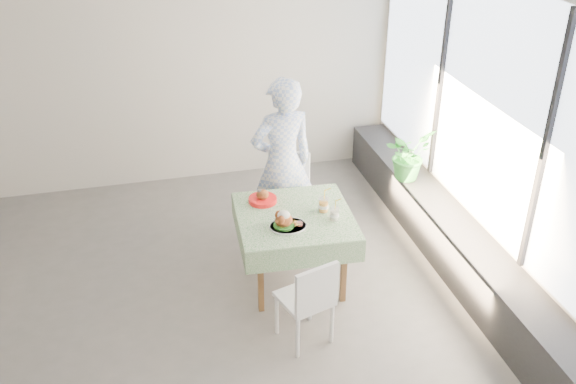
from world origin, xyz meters
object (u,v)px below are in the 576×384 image
object	(u,v)px
chair_far	(285,214)
diner	(282,164)
chair_near	(305,315)
main_dish	(286,222)
potted_plant	(408,154)
cafe_table	(294,241)
juice_cup_orange	(324,205)

from	to	relation	value
chair_far	diner	world-z (taller)	diner
chair_far	chair_near	size ratio (longest dim) A/B	1.12
main_dish	potted_plant	world-z (taller)	potted_plant
cafe_table	chair_far	size ratio (longest dim) A/B	1.18
chair_far	juice_cup_orange	world-z (taller)	juice_cup_orange
chair_far	potted_plant	bearing A→B (deg)	3.53
chair_far	diner	bearing A→B (deg)	-129.46
cafe_table	chair_near	world-z (taller)	chair_near
diner	main_dish	distance (m)	0.95
chair_far	juice_cup_orange	size ratio (longest dim) A/B	3.41
chair_near	potted_plant	world-z (taller)	potted_plant
cafe_table	main_dish	world-z (taller)	main_dish
juice_cup_orange	potted_plant	xyz separation A→B (m)	(1.21, 0.86, -0.03)
chair_far	cafe_table	bearing A→B (deg)	-97.16
chair_near	juice_cup_orange	distance (m)	1.06
potted_plant	cafe_table	bearing A→B (deg)	-149.92
diner	potted_plant	xyz separation A→B (m)	(1.43, 0.13, -0.12)
cafe_table	chair_far	distance (m)	0.80
chair_far	chair_near	distance (m)	1.61
chair_far	potted_plant	xyz separation A→B (m)	(1.39, 0.09, 0.49)
cafe_table	main_dish	xyz separation A→B (m)	(-0.13, -0.19, 0.34)
chair_near	potted_plant	size ratio (longest dim) A/B	1.49
chair_far	potted_plant	world-z (taller)	potted_plant
cafe_table	chair_far	world-z (taller)	chair_far
juice_cup_orange	potted_plant	size ratio (longest dim) A/B	0.49
diner	juice_cup_orange	distance (m)	0.77
diner	main_dish	world-z (taller)	diner
chair_near	potted_plant	xyz separation A→B (m)	(1.61, 1.68, 0.52)
cafe_table	diner	distance (m)	0.86
cafe_table	juice_cup_orange	distance (m)	0.44
chair_far	diner	xyz separation A→B (m)	(-0.04, -0.04, 0.62)
diner	potted_plant	bearing A→B (deg)	176.03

